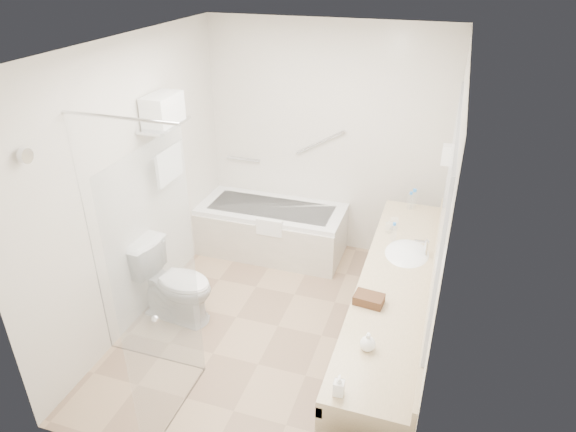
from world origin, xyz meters
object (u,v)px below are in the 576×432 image
(toilet, at_px, (175,283))
(water_bottle_left, at_px, (394,232))
(bathtub, at_px, (272,229))
(amenity_basket, at_px, (369,299))
(vanity_counter, at_px, (394,301))

(toilet, xyz_separation_m, water_bottle_left, (1.86, 0.56, 0.56))
(bathtub, height_order, amenity_basket, amenity_basket)
(vanity_counter, distance_m, amenity_basket, 0.47)
(vanity_counter, bearing_deg, toilet, 179.65)
(toilet, bearing_deg, water_bottle_left, -66.60)
(bathtub, height_order, vanity_counter, vanity_counter)
(vanity_counter, height_order, toilet, vanity_counter)
(amenity_basket, bearing_deg, toilet, 168.24)
(bathtub, height_order, water_bottle_left, water_bottle_left)
(toilet, height_order, amenity_basket, amenity_basket)
(bathtub, bearing_deg, vanity_counter, -42.35)
(vanity_counter, height_order, amenity_basket, vanity_counter)
(bathtub, bearing_deg, toilet, -108.11)
(bathtub, distance_m, vanity_counter, 2.09)
(bathtub, xyz_separation_m, water_bottle_left, (1.41, -0.81, 0.65))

